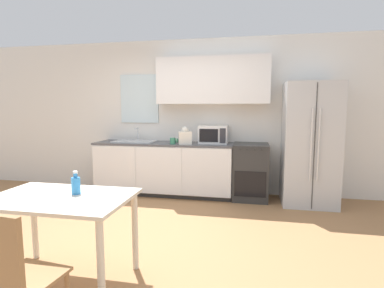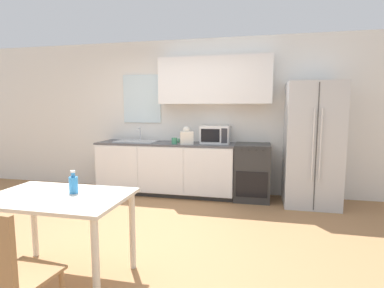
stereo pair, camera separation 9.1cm
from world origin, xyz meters
TOP-DOWN VIEW (x-y plane):
  - ground_plane at (0.00, 0.00)m, footprint 12.00×12.00m
  - wall_back at (0.09, 2.03)m, footprint 12.00×0.38m
  - kitchen_counter at (-0.29, 1.73)m, footprint 2.40×0.64m
  - oven_range at (1.20, 1.74)m, footprint 0.57×0.62m
  - refrigerator at (2.09, 1.67)m, footprint 0.81×0.78m
  - kitchen_sink at (-0.83, 1.74)m, footprint 0.72×0.44m
  - microwave at (0.56, 1.82)m, footprint 0.48×0.38m
  - coffee_mug at (-0.08, 1.57)m, footprint 0.13×0.10m
  - grocery_bag_0 at (0.12, 1.60)m, footprint 0.26×0.24m
  - dining_table at (-0.39, -1.03)m, footprint 1.19×0.77m
  - dining_chair_near at (-0.19, -1.79)m, footprint 0.44×0.44m
  - drink_bottle at (-0.29, -0.94)m, footprint 0.08×0.08m

SIDE VIEW (x-z plane):
  - ground_plane at x=0.00m, z-range 0.00..0.00m
  - kitchen_counter at x=-0.29m, z-range 0.00..0.91m
  - oven_range at x=1.20m, z-range 0.00..0.92m
  - dining_chair_near at x=-0.19m, z-range 0.07..1.00m
  - dining_table at x=-0.39m, z-range 0.27..1.04m
  - drink_bottle at x=-0.29m, z-range 0.75..0.95m
  - kitchen_sink at x=-0.83m, z-range 0.80..1.05m
  - refrigerator at x=2.09m, z-range 0.00..1.90m
  - coffee_mug at x=-0.08m, z-range 0.91..1.01m
  - grocery_bag_0 at x=0.12m, z-range 0.89..1.18m
  - microwave at x=0.56m, z-range 0.91..1.21m
  - wall_back at x=0.09m, z-range 0.12..2.82m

